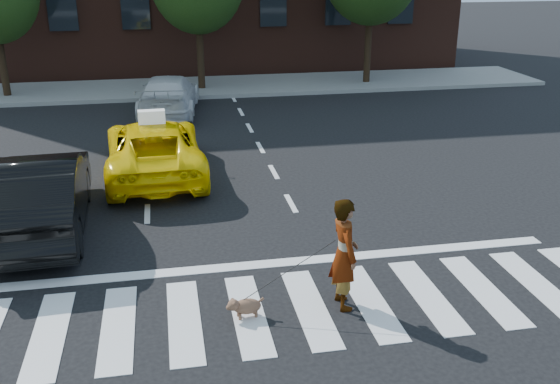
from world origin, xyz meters
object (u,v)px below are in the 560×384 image
object	(u,v)px
black_sedan	(40,193)
dog	(244,306)
taxi	(154,148)
white_suv	(169,95)
woman	(344,254)

from	to	relation	value
black_sedan	dog	distance (m)	5.45
taxi	white_suv	world-z (taller)	taxi
taxi	white_suv	size ratio (longest dim) A/B	1.08
taxi	woman	size ratio (longest dim) A/B	2.74
dog	white_suv	bearing A→B (deg)	86.44
white_suv	dog	size ratio (longest dim) A/B	7.58
white_suv	dog	bearing A→B (deg)	100.32
woman	white_suv	bearing A→B (deg)	6.92
black_sedan	woman	world-z (taller)	woman
taxi	dog	xyz separation A→B (m)	(1.32, -7.09, -0.50)
black_sedan	woman	distance (m)	6.55
black_sedan	white_suv	bearing A→B (deg)	-109.05
taxi	white_suv	bearing A→B (deg)	-96.66
white_suv	dog	world-z (taller)	white_suv
woman	dog	xyz separation A→B (m)	(-1.61, -0.08, -0.72)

